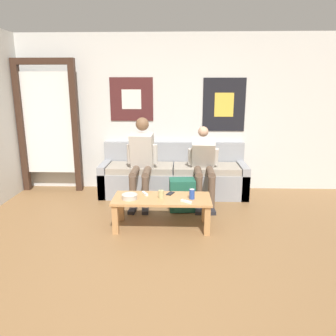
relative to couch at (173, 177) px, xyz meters
name	(u,v)px	position (x,y,z in m)	size (l,w,h in m)	color
ground_plane	(150,283)	(-0.17, -2.54, -0.29)	(18.00, 18.00, 0.00)	brown
wall_back	(164,114)	(-0.17, 0.35, 0.99)	(10.00, 0.07, 2.55)	silver
door_frame	(48,119)	(-2.05, 0.14, 0.91)	(1.00, 0.10, 2.15)	#382319
couch	(173,177)	(0.00, 0.00, 0.00)	(2.34, 0.71, 0.82)	gray
coffee_table	(162,203)	(-0.12, -1.32, 0.04)	(1.21, 0.51, 0.39)	#B27F4C
person_seated_adult	(142,158)	(-0.47, -0.38, 0.40)	(0.47, 0.86, 1.27)	brown
person_seated_teen	(204,163)	(0.46, -0.35, 0.33)	(0.47, 0.95, 1.12)	brown
backpack	(182,196)	(0.14, -0.74, -0.07)	(0.37, 0.32, 0.45)	#1E5642
ceramic_bowl	(130,196)	(-0.51, -1.38, 0.14)	(0.19, 0.19, 0.06)	#B7B2A8
pillar_candle	(161,194)	(-0.13, -1.33, 0.15)	(0.07, 0.07, 0.11)	tan
drink_can_blue	(192,194)	(0.25, -1.35, 0.17)	(0.07, 0.07, 0.12)	#28479E
game_controller_near_left	(186,201)	(0.18, -1.49, 0.12)	(0.14, 0.11, 0.03)	white
game_controller_near_right	(145,193)	(-0.34, -1.21, 0.12)	(0.09, 0.14, 0.03)	white
cell_phone	(170,193)	(-0.02, -1.18, 0.11)	(0.11, 0.15, 0.01)	black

